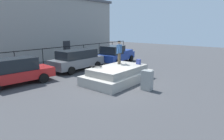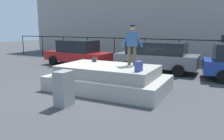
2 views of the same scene
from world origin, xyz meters
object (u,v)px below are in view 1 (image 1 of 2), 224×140
Objects in this scene: skateboard at (96,66)px; backpack at (138,62)px; skateboarder at (119,51)px; car_red_sedan_near at (14,71)px; utility_box at (147,80)px; car_grey_hatchback_mid at (77,59)px; car_blue_pickup_far at (116,54)px.

skateboard is 2.27× the size of backpack.
backpack is at bearing -58.15° from skateboarder.
car_red_sedan_near is at bearing 54.98° from backpack.
skateboarder is at bearing 65.63° from utility_box.
utility_box is at bearing -98.25° from car_grey_hatchback_mid.
car_blue_pickup_far is (4.78, -0.48, -0.02)m from car_grey_hatchback_mid.
car_grey_hatchback_mid is (1.85, 3.94, -0.20)m from skateboard.
car_grey_hatchback_mid is at bearing 64.81° from skateboard.
skateboard is 0.18× the size of car_grey_hatchback_mid.
car_red_sedan_near is at bearing 143.73° from skateboarder.
car_red_sedan_near is at bearing 133.62° from skateboard.
skateboarder is at bearing -36.27° from car_red_sedan_near.
skateboarder reaches higher than car_grey_hatchback_mid.
car_grey_hatchback_mid reaches higher than utility_box.
car_blue_pickup_far reaches higher than car_red_sedan_near.
backpack is 2.72m from utility_box.
utility_box is at bearing 137.31° from backpack.
backpack is 0.08× the size of car_grey_hatchback_mid.
skateboard is at bearing -46.38° from car_red_sedan_near.
skateboarder is 6.08m from car_blue_pickup_far.
car_blue_pickup_far is at bearing -1.42° from car_red_sedan_near.
skateboard is at bearing 65.62° from backpack.
car_blue_pickup_far reaches higher than utility_box.
car_blue_pickup_far is (4.61, 3.83, -1.06)m from skateboarder.
car_grey_hatchback_mid is 4.03× the size of utility_box.
skateboard is at bearing -115.19° from car_grey_hatchback_mid.
utility_box is (-1.95, -1.79, -0.62)m from backpack.
backpack is at bearing -80.67° from car_grey_hatchback_mid.
car_grey_hatchback_mid is 7.35m from utility_box.
skateboarder is 0.35× the size of car_grey_hatchback_mid.
car_red_sedan_near is 8.26m from utility_box.
utility_box is (-1.05, -7.26, -0.33)m from car_grey_hatchback_mid.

